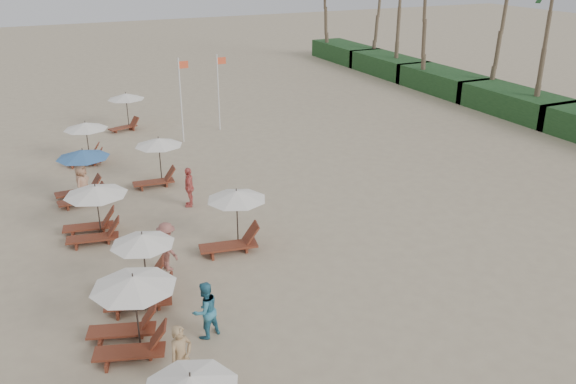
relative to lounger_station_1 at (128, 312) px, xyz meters
name	(u,v)px	position (x,y,z in m)	size (l,w,h in m)	color
ground	(334,293)	(6.56, 0.04, -1.17)	(160.00, 160.00, 0.00)	tan
shrub_hedge	(515,103)	(28.56, 14.54, -0.37)	(3.20, 53.00, 1.60)	#193D1C
lounger_station_1	(128,312)	(0.00, 0.00, 0.00)	(2.68, 2.39, 2.24)	brown
lounger_station_2	(136,272)	(0.71, 2.39, -0.17)	(2.60, 2.37, 2.27)	brown
lounger_station_3	(92,211)	(0.15, 7.55, -0.05)	(2.68, 2.41, 2.11)	brown
lounger_station_4	(80,176)	(0.23, 11.52, 0.01)	(2.60, 2.30, 2.35)	brown
lounger_station_5	(84,141)	(1.08, 16.75, -0.02)	(2.48, 2.24, 2.14)	brown
inland_station_0	(232,217)	(4.68, 4.37, 0.12)	(2.85, 2.24, 2.22)	brown
inland_station_1	(156,156)	(3.74, 12.03, 0.24)	(2.65, 2.24, 2.22)	brown
inland_station_2	(125,106)	(4.24, 21.97, 0.33)	(2.53, 2.24, 2.22)	brown
beachgoer_near	(181,357)	(0.84, -2.24, -0.25)	(0.67, 0.44, 1.84)	#A38158
beachgoer_mid_a	(205,310)	(2.06, -0.40, -0.30)	(0.85, 0.66, 1.75)	teal
beachgoer_mid_b	(167,246)	(2.08, 3.92, -0.28)	(1.14, 0.66, 1.77)	#93544A
beachgoer_far_a	(189,187)	(4.38, 8.95, -0.29)	(1.04, 0.43, 1.77)	#D55C55
beachgoer_far_b	(82,184)	(0.22, 11.07, -0.22)	(0.93, 0.60, 1.90)	tan
flag_pole_near	(181,96)	(6.74, 18.08, 1.49)	(0.60, 0.08, 4.82)	silver
flag_pole_far	(219,89)	(9.45, 19.48, 1.38)	(0.59, 0.08, 4.61)	silver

